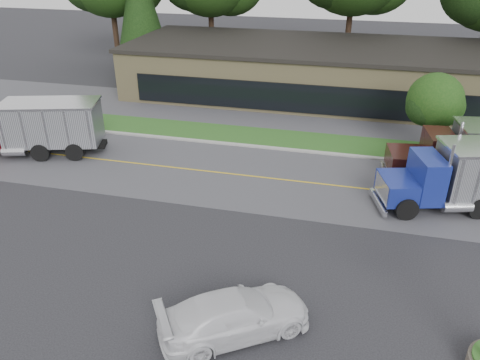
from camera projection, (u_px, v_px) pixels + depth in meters
The scene contains 13 objects.
ground at pixel (204, 273), 19.13m from camera, with size 140.00×140.00×0.00m, color #343439.
road at pixel (252, 176), 26.89m from camera, with size 60.00×8.00×0.02m, color #59595E.
center_line at pixel (252, 176), 26.89m from camera, with size 60.00×0.12×0.01m, color gold.
curb at pixel (266, 148), 30.51m from camera, with size 60.00×0.30×0.12m, color #9E9E99.
grass_verge at pixel (271, 138), 32.06m from camera, with size 60.00×3.40×0.03m, color #28531C.
far_parking at pixel (283, 114), 36.37m from camera, with size 60.00×7.00×0.02m, color #59595E.
strip_mall at pixel (318, 72), 40.20m from camera, with size 32.00×12.00×4.00m, color tan.
evergreen_left at pixel (139, 2), 45.35m from camera, with size 5.35×5.35×12.17m.
tree_verge at pixel (435, 103), 28.46m from camera, with size 3.58×3.37×5.11m.
dump_truck_red at pixel (31, 127), 28.93m from camera, with size 10.12×5.15×3.36m.
dump_truck_blue at pixel (463, 175), 23.07m from camera, with size 7.47×4.34×3.36m.
dump_truck_maroon at pixel (479, 152), 25.49m from camera, with size 8.70×3.61×3.36m.
rally_car at pixel (235, 314), 15.93m from camera, with size 2.14×5.27×1.53m, color silver.
Camera 1 is at (5.10, -14.44, 12.16)m, focal length 35.00 mm.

